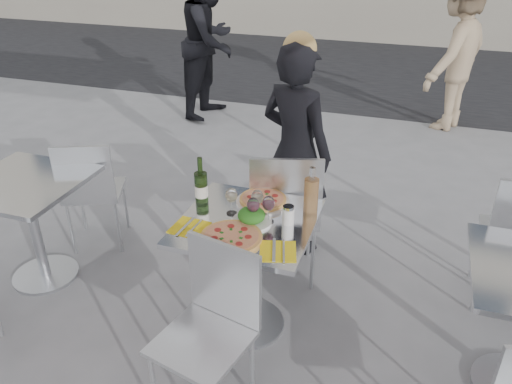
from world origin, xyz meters
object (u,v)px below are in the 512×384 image
(side_chair_lfar, at_px, (91,186))
(carafe, at_px, (311,196))
(napkin_right, at_px, (278,251))
(wine_bottle, at_px, (201,187))
(chair_near, at_px, (212,318))
(wineglass_red_b, at_px, (269,204))
(pizza_near, at_px, (231,237))
(salad_plate, at_px, (252,217))
(main_table, at_px, (248,252))
(pedestrian_b, at_px, (455,54))
(pedestrian_a, at_px, (210,41))
(wineglass_white_a, at_px, (231,196))
(wineglass_white_b, at_px, (257,198))
(pizza_far, at_px, (263,200))
(chair_far, at_px, (285,208))
(napkin_left, at_px, (189,227))
(wineglass_red_a, at_px, (253,206))
(woman_diner, at_px, (295,151))
(sugar_shaker, at_px, (288,215))
(side_table_left, at_px, (30,210))

(side_chair_lfar, distance_m, carafe, 1.71)
(side_chair_lfar, xyz_separation_m, carafe, (1.66, -0.27, 0.35))
(napkin_right, bearing_deg, wine_bottle, 134.49)
(chair_near, distance_m, wineglass_red_b, 0.66)
(carafe, xyz_separation_m, napkin_right, (-0.07, -0.40, -0.11))
(pizza_near, xyz_separation_m, wine_bottle, (-0.29, 0.28, 0.10))
(salad_plate, bearing_deg, main_table, 161.18)
(wineglass_red_b, bearing_deg, pedestrian_b, 75.68)
(pedestrian_b, xyz_separation_m, pizza_near, (-1.13, -4.14, -0.11))
(pedestrian_a, height_order, napkin_right, pedestrian_a)
(side_chair_lfar, relative_size, wine_bottle, 2.96)
(wineglass_white_a, xyz_separation_m, napkin_right, (0.35, -0.27, -0.11))
(main_table, distance_m, wineglass_white_b, 0.33)
(main_table, height_order, carafe, carafe)
(side_chair_lfar, xyz_separation_m, pizza_far, (1.37, -0.22, 0.25))
(chair_far, height_order, napkin_left, chair_far)
(wineglass_red_a, bearing_deg, woman_diner, 90.95)
(salad_plate, bearing_deg, pedestrian_b, 74.66)
(pedestrian_b, bearing_deg, napkin_right, 12.57)
(wine_bottle, bearing_deg, pizza_far, 21.81)
(wineglass_red_b, relative_size, napkin_left, 0.79)
(pedestrian_a, bearing_deg, carafe, -143.42)
(wineglass_white_b, bearing_deg, wineglass_red_a, -85.75)
(pizza_near, relative_size, sugar_shaker, 3.01)
(side_table_left, height_order, chair_near, chair_near)
(wineglass_white_b, distance_m, wineglass_red_b, 0.09)
(wineglass_red_b, bearing_deg, pizza_near, -120.80)
(woman_diner, relative_size, pizza_near, 4.78)
(pedestrian_a, distance_m, pizza_near, 4.05)
(salad_plate, distance_m, napkin_right, 0.30)
(salad_plate, bearing_deg, side_chair_lfar, 162.04)
(pedestrian_b, height_order, pizza_near, pedestrian_b)
(side_table_left, xyz_separation_m, pedestrian_a, (-0.20, 3.48, 0.38))
(chair_far, relative_size, napkin_left, 4.85)
(side_table_left, bearing_deg, pedestrian_b, 56.47)
(pizza_near, xyz_separation_m, salad_plate, (0.05, 0.19, 0.03))
(wine_bottle, bearing_deg, chair_near, -63.02)
(napkin_right, bearing_deg, wineglass_red_b, 101.02)
(main_table, relative_size, carafe, 2.59)
(sugar_shaker, height_order, wineglass_white_b, wineglass_white_b)
(salad_plate, distance_m, wineglass_red_b, 0.12)
(main_table, bearing_deg, napkin_left, -148.46)
(wineglass_red_a, bearing_deg, chair_near, -93.19)
(pizza_near, height_order, wineglass_red_b, wineglass_red_b)
(side_chair_lfar, distance_m, sugar_shaker, 1.64)
(main_table, xyz_separation_m, side_table_left, (-1.50, 0.00, 0.00))
(chair_near, distance_m, carafe, 0.84)
(side_chair_lfar, relative_size, woman_diner, 0.57)
(woman_diner, height_order, pedestrian_a, pedestrian_a)
(side_table_left, distance_m, salad_plate, 1.55)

